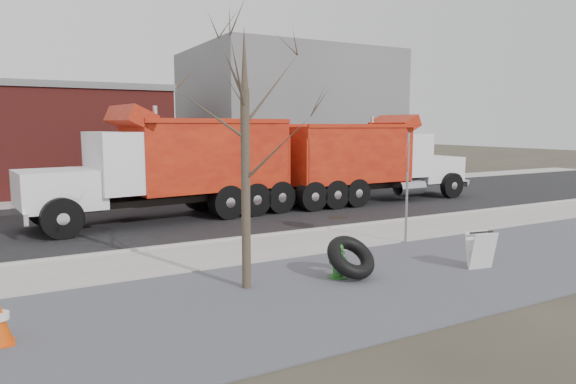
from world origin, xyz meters
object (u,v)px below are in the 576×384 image
stop_sign (408,170)px  dump_truck_red_b (175,163)px  dump_truck_red_a (368,158)px  fire_hydrant (338,262)px  sandwich_board (481,250)px  truck_tire (351,257)px

stop_sign → dump_truck_red_b: dump_truck_red_b is taller
stop_sign → dump_truck_red_a: size_ratio=0.34×
fire_hydrant → dump_truck_red_a: 11.76m
stop_sign → dump_truck_red_b: 8.21m
sandwich_board → dump_truck_red_b: (-4.24, 9.67, 1.52)m
truck_tire → fire_hydrant: bearing=145.2°
stop_sign → fire_hydrant: bearing=-170.3°
dump_truck_red_a → dump_truck_red_b: bearing=-179.5°
fire_hydrant → stop_sign: bearing=18.0°
sandwich_board → dump_truck_red_a: 10.85m
truck_tire → sandwich_board: 3.14m
fire_hydrant → sandwich_board: bearing=-26.3°
fire_hydrant → truck_tire: bearing=-44.2°
sandwich_board → dump_truck_red_b: dump_truck_red_b is taller
fire_hydrant → stop_sign: 4.31m
fire_hydrant → dump_truck_red_b: size_ratio=0.08×
truck_tire → sandwich_board: truck_tire is taller
truck_tire → dump_truck_red_a: bearing=50.8°
fire_hydrant → dump_truck_red_b: 8.89m
truck_tire → dump_truck_red_b: 9.05m
truck_tire → dump_truck_red_b: dump_truck_red_b is taller
dump_truck_red_a → dump_truck_red_b: dump_truck_red_b is taller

